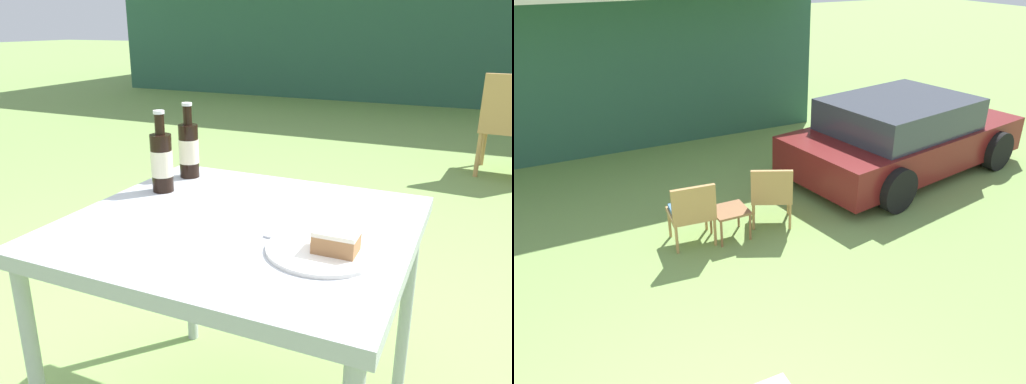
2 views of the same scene
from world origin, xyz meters
The scene contains 5 objects.
patio_table centered at (0.00, 0.00, 0.65)m, with size 0.89×0.83×0.72m.
cake_on_plate centered at (0.27, -0.10, 0.73)m, with size 0.26×0.26×0.06m.
cola_bottle_near centered at (-0.33, 0.12, 0.82)m, with size 0.07×0.07×0.25m.
cola_bottle_far centered at (-0.34, 0.29, 0.82)m, with size 0.07×0.07×0.25m.
fork centered at (0.19, -0.08, 0.72)m, with size 0.18×0.03×0.01m.
Camera 1 is at (0.55, -1.10, 1.22)m, focal length 35.00 mm.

